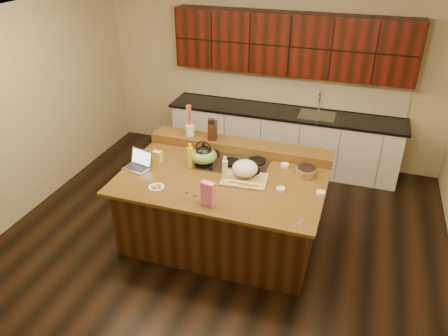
% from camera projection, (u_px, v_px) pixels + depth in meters
% --- Properties ---
extents(room, '(5.52, 5.02, 2.72)m').
position_uv_depth(room, '(223.00, 143.00, 4.93)').
color(room, black).
rests_on(room, ground).
extents(island, '(2.40, 1.60, 0.92)m').
position_uv_depth(island, '(223.00, 208.00, 5.36)').
color(island, black).
rests_on(island, ground).
extents(back_ledge, '(2.40, 0.30, 0.12)m').
position_uv_depth(back_ledge, '(240.00, 146.00, 5.69)').
color(back_ledge, black).
rests_on(back_ledge, island).
extents(cooktop, '(0.92, 0.52, 0.05)m').
position_uv_depth(cooktop, '(230.00, 163.00, 5.38)').
color(cooktop, gray).
rests_on(cooktop, island).
extents(back_counter, '(3.70, 0.66, 2.40)m').
position_uv_depth(back_counter, '(286.00, 108.00, 6.86)').
color(back_counter, silver).
rests_on(back_counter, ground).
extents(kettle, '(0.31, 0.31, 0.21)m').
position_uv_depth(kettle, '(204.00, 154.00, 5.29)').
color(kettle, black).
rests_on(kettle, cooktop).
extents(green_bowl, '(0.39, 0.39, 0.18)m').
position_uv_depth(green_bowl, '(204.00, 156.00, 5.29)').
color(green_bowl, olive).
rests_on(green_bowl, cooktop).
extents(laptop, '(0.35, 0.30, 0.21)m').
position_uv_depth(laptop, '(139.00, 163.00, 5.29)').
color(laptop, '#B7B7BC').
rests_on(laptop, island).
extents(oil_bottle, '(0.09, 0.09, 0.27)m').
position_uv_depth(oil_bottle, '(190.00, 158.00, 5.25)').
color(oil_bottle, yellow).
rests_on(oil_bottle, island).
extents(vinegar_bottle, '(0.07, 0.07, 0.25)m').
position_uv_depth(vinegar_bottle, '(225.00, 170.00, 5.00)').
color(vinegar_bottle, silver).
rests_on(vinegar_bottle, island).
extents(wooden_tray, '(0.55, 0.43, 0.21)m').
position_uv_depth(wooden_tray, '(245.00, 171.00, 5.05)').
color(wooden_tray, tan).
rests_on(wooden_tray, island).
extents(ramekin_a, '(0.11, 0.11, 0.04)m').
position_uv_depth(ramekin_a, '(321.00, 193.00, 4.76)').
color(ramekin_a, white).
rests_on(ramekin_a, island).
extents(ramekin_b, '(0.11, 0.11, 0.04)m').
position_uv_depth(ramekin_b, '(281.00, 190.00, 4.83)').
color(ramekin_b, white).
rests_on(ramekin_b, island).
extents(ramekin_c, '(0.11, 0.11, 0.04)m').
position_uv_depth(ramekin_c, '(285.00, 166.00, 5.31)').
color(ramekin_c, white).
rests_on(ramekin_c, island).
extents(strainer_bowl, '(0.25, 0.25, 0.09)m').
position_uv_depth(strainer_bowl, '(306.00, 172.00, 5.12)').
color(strainer_bowl, '#996B3F').
rests_on(strainer_bowl, island).
extents(kitchen_timer, '(0.10, 0.10, 0.07)m').
position_uv_depth(kitchen_timer, '(300.00, 220.00, 4.32)').
color(kitchen_timer, silver).
rests_on(kitchen_timer, island).
extents(pink_bag, '(0.16, 0.10, 0.27)m').
position_uv_depth(pink_bag, '(208.00, 194.00, 4.55)').
color(pink_bag, pink).
rests_on(pink_bag, island).
extents(candy_plate, '(0.24, 0.24, 0.01)m').
position_uv_depth(candy_plate, '(156.00, 187.00, 4.91)').
color(candy_plate, white).
rests_on(candy_plate, island).
extents(package_box, '(0.11, 0.08, 0.15)m').
position_uv_depth(package_box, '(157.00, 157.00, 5.40)').
color(package_box, '#E8D352').
rests_on(package_box, island).
extents(utensil_crock, '(0.16, 0.16, 0.14)m').
position_uv_depth(utensil_crock, '(190.00, 130.00, 5.81)').
color(utensil_crock, white).
rests_on(utensil_crock, back_ledge).
extents(knife_block, '(0.15, 0.20, 0.22)m').
position_uv_depth(knife_block, '(213.00, 131.00, 5.71)').
color(knife_block, black).
rests_on(knife_block, back_ledge).
extents(gumdrop_0, '(0.02, 0.02, 0.02)m').
position_uv_depth(gumdrop_0, '(211.00, 201.00, 4.65)').
color(gumdrop_0, red).
rests_on(gumdrop_0, island).
extents(gumdrop_1, '(0.02, 0.02, 0.02)m').
position_uv_depth(gumdrop_1, '(197.00, 202.00, 4.64)').
color(gumdrop_1, '#198C26').
rests_on(gumdrop_1, island).
extents(gumdrop_2, '(0.02, 0.02, 0.02)m').
position_uv_depth(gumdrop_2, '(188.00, 192.00, 4.82)').
color(gumdrop_2, red).
rests_on(gumdrop_2, island).
extents(gumdrop_3, '(0.02, 0.02, 0.02)m').
position_uv_depth(gumdrop_3, '(205.00, 195.00, 4.75)').
color(gumdrop_3, '#198C26').
rests_on(gumdrop_3, island).
extents(gumdrop_4, '(0.02, 0.02, 0.02)m').
position_uv_depth(gumdrop_4, '(214.00, 203.00, 4.63)').
color(gumdrop_4, red).
rests_on(gumdrop_4, island).
extents(gumdrop_5, '(0.02, 0.02, 0.02)m').
position_uv_depth(gumdrop_5, '(208.00, 195.00, 4.76)').
color(gumdrop_5, '#198C26').
rests_on(gumdrop_5, island).
extents(gumdrop_6, '(0.02, 0.02, 0.02)m').
position_uv_depth(gumdrop_6, '(195.00, 196.00, 4.75)').
color(gumdrop_6, red).
rests_on(gumdrop_6, island).
extents(gumdrop_7, '(0.02, 0.02, 0.02)m').
position_uv_depth(gumdrop_7, '(196.00, 196.00, 4.75)').
color(gumdrop_7, '#198C26').
rests_on(gumdrop_7, island).
extents(gumdrop_8, '(0.02, 0.02, 0.02)m').
position_uv_depth(gumdrop_8, '(207.00, 200.00, 4.68)').
color(gumdrop_8, red).
rests_on(gumdrop_8, island).
extents(gumdrop_9, '(0.02, 0.02, 0.02)m').
position_uv_depth(gumdrop_9, '(186.00, 192.00, 4.81)').
color(gumdrop_9, '#198C26').
rests_on(gumdrop_9, island).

